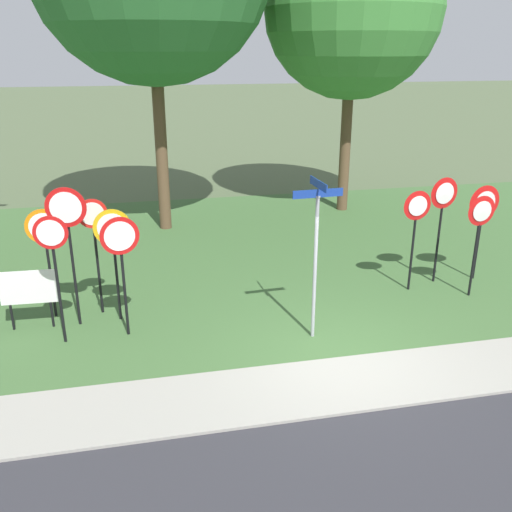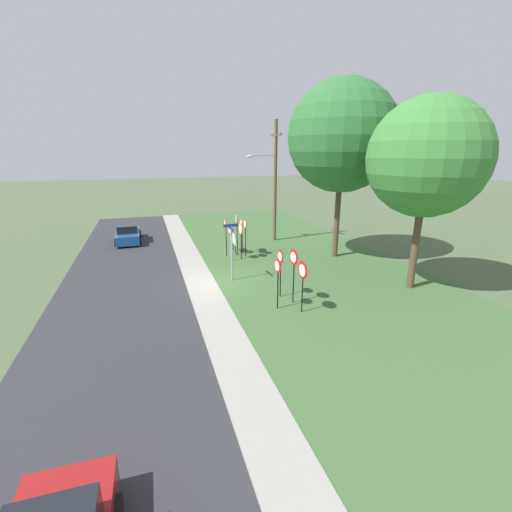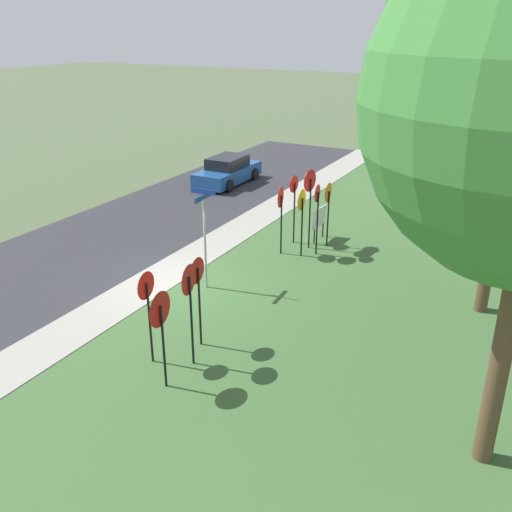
% 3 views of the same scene
% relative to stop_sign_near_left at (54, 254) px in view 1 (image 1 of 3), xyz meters
% --- Properties ---
extents(ground_plane, '(160.00, 160.00, 0.00)m').
position_rel_stop_sign_near_left_xyz_m(ground_plane, '(4.99, -1.66, -1.86)').
color(ground_plane, '#4C5B3D').
extents(sidewalk_strip, '(44.00, 1.60, 0.06)m').
position_rel_stop_sign_near_left_xyz_m(sidewalk_strip, '(4.99, -2.46, -1.83)').
color(sidewalk_strip, '#99968C').
rests_on(sidewalk_strip, ground_plane).
extents(grass_median, '(44.00, 12.00, 0.04)m').
position_rel_stop_sign_near_left_xyz_m(grass_median, '(4.99, 4.34, -1.84)').
color(grass_median, '#3D6033').
rests_on(grass_median, ground_plane).
extents(stop_sign_near_left, '(0.62, 0.10, 2.55)m').
position_rel_stop_sign_near_left_xyz_m(stop_sign_near_left, '(0.00, 0.00, 0.00)').
color(stop_sign_near_left, black).
rests_on(stop_sign_near_left, grass_median).
extents(stop_sign_near_right, '(0.74, 0.10, 2.40)m').
position_rel_stop_sign_near_left_xyz_m(stop_sign_near_right, '(1.04, 0.76, -0.07)').
color(stop_sign_near_right, black).
rests_on(stop_sign_near_right, grass_median).
extents(stop_sign_far_left, '(0.78, 0.13, 2.89)m').
position_rel_stop_sign_near_left_xyz_m(stop_sign_far_left, '(0.22, 0.70, 0.31)').
color(stop_sign_far_left, black).
rests_on(stop_sign_far_left, grass_median).
extents(stop_sign_far_center, '(0.72, 0.11, 2.36)m').
position_rel_stop_sign_near_left_xyz_m(stop_sign_far_center, '(-0.31, 1.20, -0.10)').
color(stop_sign_far_center, black).
rests_on(stop_sign_far_center, grass_median).
extents(stop_sign_far_right, '(0.61, 0.11, 2.52)m').
position_rel_stop_sign_near_left_xyz_m(stop_sign_far_right, '(0.65, 1.17, -0.03)').
color(stop_sign_far_right, black).
rests_on(stop_sign_far_right, grass_median).
extents(stop_sign_center_tall, '(0.72, 0.17, 2.44)m').
position_rel_stop_sign_near_left_xyz_m(stop_sign_center_tall, '(1.20, 0.05, -0.04)').
color(stop_sign_center_tall, black).
rests_on(stop_sign_center_tall, grass_median).
extents(yield_sign_near_left, '(0.68, 0.11, 2.38)m').
position_rel_stop_sign_near_left_xyz_m(yield_sign_near_left, '(7.65, 0.91, -0.05)').
color(yield_sign_near_left, black).
rests_on(yield_sign_near_left, grass_median).
extents(yield_sign_near_right, '(0.73, 0.14, 2.58)m').
position_rel_stop_sign_near_left_xyz_m(yield_sign_near_right, '(8.47, 1.23, 0.11)').
color(yield_sign_near_right, black).
rests_on(yield_sign_near_right, grass_median).
extents(yield_sign_far_left, '(0.68, 0.11, 2.36)m').
position_rel_stop_sign_near_left_xyz_m(yield_sign_far_left, '(8.86, 0.31, -0.07)').
color(yield_sign_far_left, black).
rests_on(yield_sign_far_left, grass_median).
extents(yield_sign_far_right, '(0.82, 0.12, 2.35)m').
position_rel_stop_sign_near_left_xyz_m(yield_sign_far_right, '(9.52, 1.19, -0.07)').
color(yield_sign_far_right, black).
rests_on(yield_sign_far_right, grass_median).
extents(street_name_post, '(0.96, 0.82, 3.14)m').
position_rel_stop_sign_near_left_xyz_m(street_name_post, '(4.76, -0.76, 0.04)').
color(street_name_post, '#9EA0A8').
rests_on(street_name_post, grass_median).
extents(notice_board, '(1.10, 0.08, 1.25)m').
position_rel_stop_sign_near_left_xyz_m(notice_board, '(-0.69, 0.74, -0.98)').
color(notice_board, black).
rests_on(notice_board, grass_median).
extents(oak_tree_right, '(5.58, 5.58, 9.29)m').
position_rel_stop_sign_near_left_xyz_m(oak_tree_right, '(8.54, 7.84, 4.67)').
color(oak_tree_right, brown).
rests_on(oak_tree_right, grass_median).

